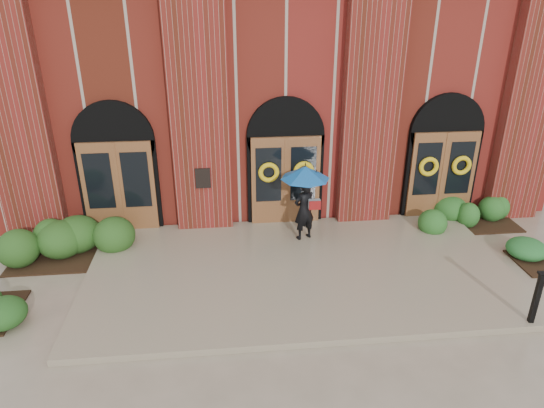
{
  "coord_description": "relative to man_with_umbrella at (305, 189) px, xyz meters",
  "views": [
    {
      "loc": [
        -1.68,
        -9.67,
        6.26
      ],
      "look_at": [
        -0.56,
        1.0,
        1.47
      ],
      "focal_mm": 32.0,
      "sensor_mm": 36.0,
      "label": 1
    }
  ],
  "objects": [
    {
      "name": "landing",
      "position": [
        -0.36,
        -1.51,
        -1.49
      ],
      "size": [
        10.0,
        5.3,
        0.15
      ],
      "primitive_type": "cube",
      "color": "gray",
      "rests_on": "ground"
    },
    {
      "name": "church_building",
      "position": [
        -0.36,
        7.13,
        1.94
      ],
      "size": [
        16.2,
        12.53,
        7.0
      ],
      "color": "maroon",
      "rests_on": "ground"
    },
    {
      "name": "hedge_wall_left",
      "position": [
        -5.56,
        -0.18,
        -1.13
      ],
      "size": [
        3.39,
        1.36,
        0.87
      ],
      "primitive_type": "ellipsoid",
      "color": "#254B19",
      "rests_on": "ground"
    },
    {
      "name": "ground",
      "position": [
        -0.36,
        -1.66,
        -1.56
      ],
      "size": [
        90.0,
        90.0,
        0.0
      ],
      "primitive_type": "plane",
      "color": "tan",
      "rests_on": "ground"
    },
    {
      "name": "metal_post",
      "position": [
        3.94,
        -4.01,
        -0.81
      ],
      "size": [
        0.17,
        0.17,
        1.14
      ],
      "rotation": [
        0.0,
        0.0,
        -0.12
      ],
      "color": "black",
      "rests_on": "landing"
    },
    {
      "name": "hedge_wall_right",
      "position": [
        4.84,
        0.54,
        -1.22
      ],
      "size": [
        2.68,
        1.07,
        0.69
      ],
      "primitive_type": "ellipsoid",
      "color": "#25591F",
      "rests_on": "ground"
    },
    {
      "name": "man_with_umbrella",
      "position": [
        0.0,
        0.0,
        0.0
      ],
      "size": [
        1.66,
        1.66,
        2.02
      ],
      "rotation": [
        0.0,
        0.0,
        3.55
      ],
      "color": "black",
      "rests_on": "landing"
    }
  ]
}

